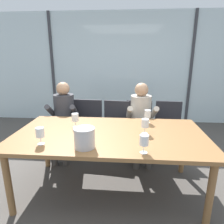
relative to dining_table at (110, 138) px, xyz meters
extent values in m
plane|color=#4C4742|center=(0.00, 1.00, -0.69)|extent=(14.00, 14.00, 0.00)
cube|color=silver|center=(0.00, 2.77, 0.61)|extent=(7.38, 0.03, 2.60)
cube|color=#38383D|center=(-1.66, 2.75, 0.61)|extent=(0.06, 0.06, 2.60)
cube|color=#38383D|center=(1.66, 2.75, 0.61)|extent=(0.06, 0.06, 2.60)
cube|color=#568942|center=(0.00, 6.58, 0.02)|extent=(13.38, 2.40, 1.43)
cube|color=olive|center=(0.00, 0.00, 0.05)|extent=(2.18, 1.16, 0.04)
cylinder|color=olive|center=(-0.99, -0.48, -0.33)|extent=(0.07, 0.07, 0.72)
cylinder|color=olive|center=(0.99, -0.48, -0.33)|extent=(0.07, 0.07, 0.72)
cylinder|color=olive|center=(-0.99, 0.48, -0.33)|extent=(0.07, 0.07, 0.72)
cylinder|color=olive|center=(0.99, 0.48, -0.33)|extent=(0.07, 0.07, 0.72)
cube|color=#232328|center=(-0.83, 0.92, -0.23)|extent=(0.49, 0.49, 0.03)
cube|color=#232328|center=(-0.85, 1.12, -0.01)|extent=(0.42, 0.09, 0.42)
cylinder|color=#232328|center=(-0.99, 0.71, -0.47)|extent=(0.04, 0.04, 0.45)
cylinder|color=#232328|center=(-0.62, 0.75, -0.47)|extent=(0.04, 0.04, 0.45)
cylinder|color=#232328|center=(-1.04, 1.09, -0.47)|extent=(0.04, 0.04, 0.45)
cylinder|color=#232328|center=(-0.66, 1.13, -0.47)|extent=(0.04, 0.04, 0.45)
cube|color=#232328|center=(-0.46, 0.92, -0.23)|extent=(0.47, 0.47, 0.03)
cube|color=#232328|center=(-0.44, 1.12, -0.01)|extent=(0.42, 0.06, 0.42)
cylinder|color=#232328|center=(-0.66, 0.74, -0.47)|extent=(0.04, 0.04, 0.45)
cylinder|color=#232328|center=(-0.28, 0.72, -0.47)|extent=(0.04, 0.04, 0.45)
cylinder|color=#232328|center=(-0.63, 1.12, -0.47)|extent=(0.04, 0.04, 0.45)
cylinder|color=#232328|center=(-0.25, 1.10, -0.47)|extent=(0.04, 0.04, 0.45)
cube|color=#232328|center=(-0.01, 0.88, -0.23)|extent=(0.49, 0.49, 0.03)
cube|color=#232328|center=(0.02, 1.08, -0.01)|extent=(0.42, 0.09, 0.42)
cylinder|color=#232328|center=(-0.22, 0.71, -0.47)|extent=(0.04, 0.04, 0.45)
cylinder|color=#232328|center=(0.16, 0.67, -0.47)|extent=(0.04, 0.04, 0.45)
cylinder|color=#232328|center=(-0.17, 1.09, -0.47)|extent=(0.04, 0.04, 0.45)
cylinder|color=#232328|center=(0.21, 1.05, -0.47)|extent=(0.04, 0.04, 0.45)
cube|color=#232328|center=(0.38, 0.92, -0.23)|extent=(0.46, 0.46, 0.03)
cube|color=#232328|center=(0.39, 1.12, -0.01)|extent=(0.42, 0.06, 0.42)
cylinder|color=#232328|center=(0.18, 0.74, -0.47)|extent=(0.04, 0.04, 0.45)
cylinder|color=#232328|center=(0.56, 0.72, -0.47)|extent=(0.04, 0.04, 0.45)
cylinder|color=#232328|center=(0.20, 1.12, -0.47)|extent=(0.04, 0.04, 0.45)
cylinder|color=#232328|center=(0.58, 1.10, -0.47)|extent=(0.04, 0.04, 0.45)
cube|color=#232328|center=(0.86, 0.91, -0.23)|extent=(0.47, 0.47, 0.03)
cube|color=#232328|center=(0.88, 1.11, -0.01)|extent=(0.42, 0.06, 0.42)
cylinder|color=#232328|center=(0.66, 0.73, -0.47)|extent=(0.04, 0.04, 0.45)
cylinder|color=#232328|center=(1.04, 0.71, -0.47)|extent=(0.04, 0.04, 0.45)
cylinder|color=#232328|center=(0.69, 1.11, -0.47)|extent=(0.04, 0.04, 0.45)
cylinder|color=#232328|center=(1.07, 1.09, -0.47)|extent=(0.04, 0.04, 0.45)
cylinder|color=#38383D|center=(-0.83, 0.93, 0.06)|extent=(0.34, 0.34, 0.52)
sphere|color=tan|center=(-0.83, 0.93, 0.42)|extent=(0.21, 0.21, 0.21)
cube|color=#47423D|center=(-0.90, 0.72, -0.20)|extent=(0.15, 0.41, 0.13)
cube|color=#47423D|center=(-0.72, 0.73, -0.20)|extent=(0.15, 0.41, 0.13)
cylinder|color=#47423D|center=(-0.89, 0.52, -0.46)|extent=(0.10, 0.10, 0.48)
cylinder|color=#47423D|center=(-0.71, 0.53, -0.46)|extent=(0.10, 0.10, 0.48)
cylinder|color=#38383D|center=(-1.01, 0.80, 0.09)|extent=(0.10, 0.33, 0.26)
cylinder|color=#38383D|center=(-0.63, 0.82, 0.09)|extent=(0.10, 0.33, 0.26)
cylinder|color=#B7AD9E|center=(0.41, 0.93, 0.06)|extent=(0.34, 0.34, 0.52)
sphere|color=tan|center=(0.41, 0.93, 0.42)|extent=(0.21, 0.21, 0.21)
cube|color=#47423D|center=(0.33, 0.72, -0.20)|extent=(0.16, 0.41, 0.13)
cube|color=#47423D|center=(0.51, 0.73, -0.20)|extent=(0.16, 0.41, 0.13)
cylinder|color=#47423D|center=(0.35, 0.52, -0.46)|extent=(0.10, 0.10, 0.48)
cylinder|color=#47423D|center=(0.53, 0.54, -0.46)|extent=(0.10, 0.10, 0.48)
cylinder|color=#B7AD9E|center=(0.23, 0.79, 0.09)|extent=(0.10, 0.33, 0.26)
cylinder|color=#B7AD9E|center=(0.61, 0.82, 0.09)|extent=(0.10, 0.33, 0.26)
cylinder|color=#B7B7BC|center=(-0.21, -0.39, 0.16)|extent=(0.20, 0.20, 0.19)
torus|color=silver|center=(-0.21, -0.39, 0.26)|extent=(0.21, 0.21, 0.01)
cylinder|color=silver|center=(0.46, 0.39, 0.07)|extent=(0.07, 0.07, 0.00)
cylinder|color=silver|center=(0.46, 0.39, 0.11)|extent=(0.01, 0.01, 0.07)
cylinder|color=silver|center=(0.46, 0.39, 0.19)|extent=(0.08, 0.08, 0.09)
cylinder|color=silver|center=(0.40, 0.01, 0.07)|extent=(0.07, 0.07, 0.00)
cylinder|color=silver|center=(0.40, 0.01, 0.11)|extent=(0.01, 0.01, 0.07)
cylinder|color=silver|center=(0.40, 0.01, 0.19)|extent=(0.08, 0.08, 0.09)
cylinder|color=#E0D184|center=(0.40, 0.01, 0.17)|extent=(0.07, 0.07, 0.04)
cylinder|color=silver|center=(-0.66, -0.35, 0.07)|extent=(0.07, 0.07, 0.00)
cylinder|color=silver|center=(-0.66, -0.35, 0.11)|extent=(0.01, 0.01, 0.07)
cylinder|color=silver|center=(-0.66, -0.35, 0.19)|extent=(0.08, 0.08, 0.09)
cylinder|color=#E0D184|center=(-0.66, -0.35, 0.17)|extent=(0.07, 0.07, 0.04)
cylinder|color=silver|center=(0.35, -0.46, 0.07)|extent=(0.07, 0.07, 0.00)
cylinder|color=silver|center=(0.35, -0.46, 0.11)|extent=(0.01, 0.01, 0.07)
cylinder|color=silver|center=(0.35, -0.46, 0.19)|extent=(0.08, 0.08, 0.09)
cylinder|color=#E0D184|center=(0.35, -0.46, 0.17)|extent=(0.07, 0.07, 0.04)
cylinder|color=silver|center=(-0.44, 0.16, 0.07)|extent=(0.07, 0.07, 0.00)
cylinder|color=silver|center=(-0.44, 0.16, 0.11)|extent=(0.01, 0.01, 0.07)
cylinder|color=silver|center=(-0.44, 0.16, 0.19)|extent=(0.08, 0.08, 0.09)
cylinder|color=maroon|center=(-0.44, 0.16, 0.17)|extent=(0.07, 0.07, 0.04)
camera|label=1|loc=(0.20, -2.11, 0.92)|focal=31.82mm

